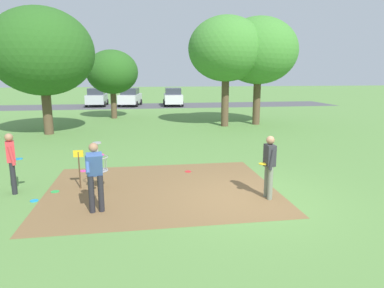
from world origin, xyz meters
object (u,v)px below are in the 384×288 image
object	(u,v)px
frisbee_near_basket	(188,172)
tree_near_left	(226,49)
tree_near_right	(259,51)
disc_golf_basket	(96,164)
player_waiting_left	(11,160)
frisbee_far_right	(84,171)
player_foreground_watching	(95,173)
tree_mid_left	(112,72)
parked_car_leftmost	(97,97)
parked_car_center_left	(130,97)
frisbee_mid_grass	(34,201)
tree_mid_center	(42,52)
frisbee_far_left	(55,192)
player_throwing	(269,163)
parked_car_center_right	(173,97)

from	to	relation	value
frisbee_near_basket	tree_near_left	distance (m)	11.64
frisbee_near_basket	tree_near_right	xyz separation A→B (m)	(6.06, 10.35, 4.71)
disc_golf_basket	tree_near_left	bearing A→B (deg)	59.14
player_waiting_left	frisbee_far_right	bearing A→B (deg)	50.85
player_foreground_watching	frisbee_near_basket	bearing A→B (deg)	48.54
disc_golf_basket	tree_mid_left	xyz separation A→B (m)	(-0.59, 16.28, 2.66)
player_waiting_left	parked_car_leftmost	bearing A→B (deg)	91.61
frisbee_near_basket	frisbee_far_right	bearing A→B (deg)	169.97
disc_golf_basket	parked_car_center_left	distance (m)	26.31
frisbee_mid_grass	tree_mid_left	distance (m)	17.42
frisbee_mid_grass	tree_mid_left	size ratio (longest dim) A/B	0.04
tree_near_left	tree_mid_center	world-z (taller)	tree_near_left
frisbee_far_left	tree_mid_left	size ratio (longest dim) A/B	0.05
player_throwing	parked_car_center_left	size ratio (longest dim) A/B	0.39
parked_car_center_left	frisbee_near_basket	bearing A→B (deg)	-84.34
frisbee_near_basket	parked_car_leftmost	world-z (taller)	parked_car_leftmost
player_foreground_watching	frisbee_near_basket	distance (m)	4.17
player_throwing	tree_near_left	xyz separation A→B (m)	(2.04, 12.71, 3.81)
frisbee_far_right	tree_near_left	bearing A→B (deg)	51.51
parked_car_leftmost	tree_mid_center	bearing A→B (deg)	-92.39
frisbee_far_left	tree_near_right	bearing A→B (deg)	49.34
tree_mid_left	parked_car_center_right	bearing A→B (deg)	60.34
tree_near_right	parked_car_leftmost	size ratio (longest dim) A/B	1.62
disc_golf_basket	frisbee_mid_grass	distance (m)	1.88
frisbee_far_right	tree_near_left	xyz separation A→B (m)	(7.38, 9.28, 4.76)
tree_mid_left	parked_car_center_right	xyz separation A→B (m)	(5.42, 9.51, -2.49)
player_throwing	tree_mid_left	size ratio (longest dim) A/B	0.34
player_foreground_watching	parked_car_center_right	distance (m)	27.92
player_waiting_left	tree_near_right	bearing A→B (deg)	46.13
player_waiting_left	tree_near_left	world-z (taller)	tree_near_left
disc_golf_basket	tree_near_left	size ratio (longest dim) A/B	0.20
tree_mid_left	tree_mid_center	world-z (taller)	tree_mid_center
tree_near_left	tree_mid_left	world-z (taller)	tree_near_left
tree_mid_center	parked_car_center_right	bearing A→B (deg)	61.84
disc_golf_basket	frisbee_far_right	bearing A→B (deg)	109.64
player_waiting_left	parked_car_center_right	size ratio (longest dim) A/B	0.40
frisbee_far_right	tree_near_right	bearing A→B (deg)	45.27
frisbee_mid_grass	parked_car_center_right	xyz separation A→B (m)	(6.37, 26.56, 0.91)
frisbee_far_left	tree_near_left	size ratio (longest dim) A/B	0.03
player_waiting_left	disc_golf_basket	bearing A→B (deg)	0.44
tree_near_right	player_waiting_left	bearing A→B (deg)	-133.87
frisbee_near_basket	frisbee_mid_grass	distance (m)	4.88
frisbee_far_left	frisbee_near_basket	bearing A→B (deg)	19.29
frisbee_far_left	tree_mid_center	distance (m)	11.18
disc_golf_basket	parked_car_leftmost	xyz separation A→B (m)	(-3.01, 26.69, 0.17)
player_throwing	frisbee_mid_grass	bearing A→B (deg)	173.25
player_waiting_left	player_foreground_watching	bearing A→B (deg)	-35.13
frisbee_far_right	parked_car_center_left	size ratio (longest dim) A/B	0.06
tree_mid_left	parked_car_leftmost	size ratio (longest dim) A/B	1.19
frisbee_far_left	tree_mid_center	bearing A→B (deg)	104.41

